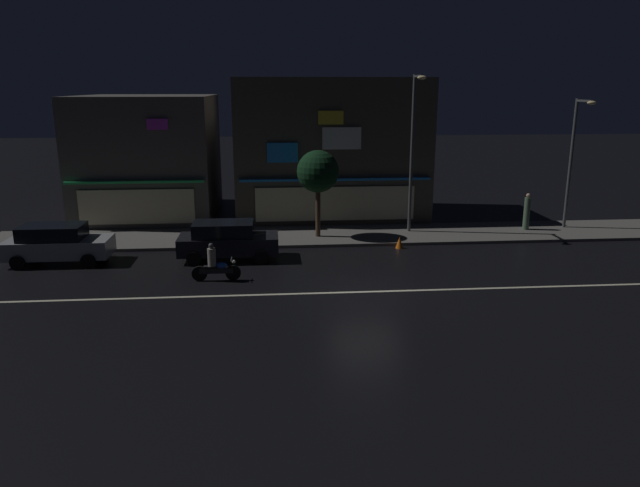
# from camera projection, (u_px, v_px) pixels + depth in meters

# --- Properties ---
(ground_plane) EXTENTS (140.00, 140.00, 0.00)m
(ground_plane) POSITION_uv_depth(u_px,v_px,m) (366.00, 292.00, 21.97)
(ground_plane) COLOR black
(lane_divider_stripe) EXTENTS (32.75, 0.16, 0.01)m
(lane_divider_stripe) POSITION_uv_depth(u_px,v_px,m) (366.00, 292.00, 21.97)
(lane_divider_stripe) COLOR beige
(lane_divider_stripe) RESTS_ON ground
(sidewalk_far) EXTENTS (34.47, 4.01, 0.14)m
(sidewalk_far) POSITION_uv_depth(u_px,v_px,m) (340.00, 235.00, 30.01)
(sidewalk_far) COLOR #5B5954
(sidewalk_far) RESTS_ON ground
(storefront_left_block) EXTENTS (7.37, 8.95, 6.84)m
(storefront_left_block) POSITION_uv_depth(u_px,v_px,m) (150.00, 156.00, 34.48)
(storefront_left_block) COLOR #56514C
(storefront_left_block) RESTS_ON ground
(storefront_center_block) EXTENTS (10.60, 6.76, 7.80)m
(storefront_center_block) POSITION_uv_depth(u_px,v_px,m) (329.00, 148.00, 34.14)
(storefront_center_block) COLOR #4C443A
(storefront_center_block) RESTS_ON ground
(streetlamp_west) EXTENTS (0.44, 1.64, 7.77)m
(streetlamp_west) POSITION_uv_depth(u_px,v_px,m) (413.00, 142.00, 29.26)
(streetlamp_west) COLOR #47494C
(streetlamp_west) RESTS_ON sidewalk_far
(streetlamp_mid) EXTENTS (0.44, 1.64, 6.61)m
(streetlamp_mid) POSITION_uv_depth(u_px,v_px,m) (574.00, 153.00, 30.24)
(streetlamp_mid) COLOR #47494C
(streetlamp_mid) RESTS_ON sidewalk_far
(pedestrian_on_sidewalk) EXTENTS (0.32, 0.32, 1.89)m
(pedestrian_on_sidewalk) POSITION_uv_depth(u_px,v_px,m) (527.00, 212.00, 30.73)
(pedestrian_on_sidewalk) COLOR #4C664C
(pedestrian_on_sidewalk) RESTS_ON sidewalk_far
(street_tree) EXTENTS (2.04, 2.04, 4.25)m
(street_tree) POSITION_uv_depth(u_px,v_px,m) (318.00, 172.00, 28.73)
(street_tree) COLOR #473323
(street_tree) RESTS_ON sidewalk_far
(parked_car_near_kerb) EXTENTS (4.30, 1.98, 1.67)m
(parked_car_near_kerb) POSITION_uv_depth(u_px,v_px,m) (57.00, 243.00, 25.36)
(parked_car_near_kerb) COLOR #9EA0A5
(parked_car_near_kerb) RESTS_ON ground
(parked_car_trailing) EXTENTS (4.30, 1.98, 1.67)m
(parked_car_trailing) POSITION_uv_depth(u_px,v_px,m) (227.00, 240.00, 25.90)
(parked_car_trailing) COLOR black
(parked_car_trailing) RESTS_ON ground
(motorcycle_lead) EXTENTS (1.90, 0.60, 1.52)m
(motorcycle_lead) POSITION_uv_depth(u_px,v_px,m) (215.00, 265.00, 23.11)
(motorcycle_lead) COLOR black
(motorcycle_lead) RESTS_ON ground
(traffic_cone) EXTENTS (0.36, 0.36, 0.55)m
(traffic_cone) POSITION_uv_depth(u_px,v_px,m) (399.00, 242.00, 27.83)
(traffic_cone) COLOR orange
(traffic_cone) RESTS_ON ground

